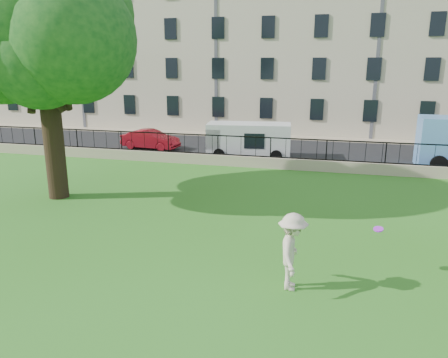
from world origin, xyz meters
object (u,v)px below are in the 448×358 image
(white_van, at_px, (249,141))
(tree, at_px, (40,25))
(frisbee, at_px, (378,229))
(red_sedan, at_px, (150,139))
(man, at_px, (292,252))

(white_van, bearing_deg, tree, -130.21)
(frisbee, relative_size, white_van, 0.05)
(frisbee, relative_size, red_sedan, 0.07)
(tree, distance_m, red_sedan, 12.73)
(tree, relative_size, man, 5.18)
(tree, distance_m, white_van, 13.39)
(tree, xyz_separation_m, frisbee, (12.98, -3.99, -5.86))
(frisbee, bearing_deg, white_van, 114.65)
(man, bearing_deg, white_van, 12.81)
(man, bearing_deg, frisbee, -57.36)
(man, distance_m, white_van, 16.04)
(tree, height_order, frisbee, tree)
(tree, height_order, red_sedan, tree)
(man, distance_m, frisbee, 2.70)
(tree, bearing_deg, frisbee, -17.09)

